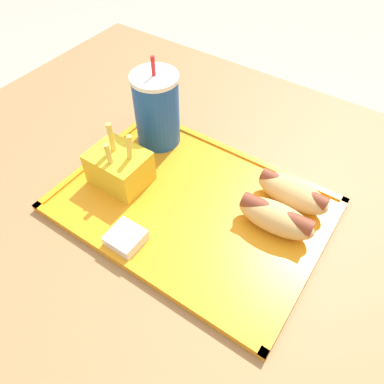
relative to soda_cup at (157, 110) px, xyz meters
name	(u,v)px	position (x,y,z in m)	size (l,w,h in m)	color
ground_plane	(199,365)	(0.19, -0.12, -0.84)	(8.00, 8.00, 0.00)	#ADA393
dining_table	(201,317)	(0.19, -0.12, -0.46)	(1.24, 0.95, 0.76)	olive
food_tray	(192,205)	(0.15, -0.10, -0.08)	(0.44, 0.32, 0.01)	orange
soda_cup	(157,110)	(0.00, 0.00, 0.00)	(0.09, 0.09, 0.18)	#194CA5
hot_dog_far	(293,192)	(0.28, 0.00, -0.05)	(0.13, 0.06, 0.05)	tan
hot_dog_near	(276,217)	(0.28, -0.07, -0.05)	(0.13, 0.06, 0.05)	tan
fries_carton	(120,167)	(0.01, -0.13, -0.04)	(0.10, 0.08, 0.12)	gold
sauce_cup_mayo	(126,238)	(0.11, -0.22, -0.06)	(0.05, 0.05, 0.02)	silver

